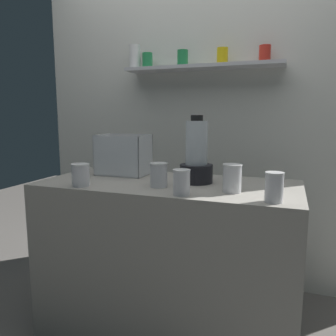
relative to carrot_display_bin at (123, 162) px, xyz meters
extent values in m
plane|color=slate|center=(0.35, -0.15, -0.98)|extent=(8.00, 8.00, 0.00)
cube|color=#9E998E|center=(0.35, -0.15, -0.53)|extent=(1.40, 0.64, 0.90)
cube|color=silver|center=(0.35, 0.62, 0.27)|extent=(2.60, 0.04, 2.50)
cube|color=silver|center=(0.37, 0.50, 0.62)|extent=(1.11, 0.20, 0.02)
cylinder|color=#268C4C|center=(-0.04, 0.50, 0.69)|extent=(0.08, 0.08, 0.11)
cylinder|color=#268C4C|center=(0.23, 0.49, 0.69)|extent=(0.08, 0.08, 0.11)
cylinder|color=yellow|center=(0.51, 0.51, 0.69)|extent=(0.08, 0.08, 0.11)
cylinder|color=red|center=(0.79, 0.52, 0.69)|extent=(0.08, 0.08, 0.11)
cylinder|color=white|center=(-0.14, 0.50, 0.72)|extent=(0.08, 0.08, 0.17)
cube|color=white|center=(0.01, 0.00, -0.07)|extent=(0.30, 0.21, 0.01)
cube|color=white|center=(0.01, -0.10, 0.05)|extent=(0.30, 0.01, 0.25)
cube|color=white|center=(0.01, 0.10, 0.05)|extent=(0.30, 0.01, 0.25)
cube|color=white|center=(-0.14, 0.00, 0.05)|extent=(0.01, 0.21, 0.25)
cube|color=white|center=(0.16, 0.00, 0.05)|extent=(0.01, 0.21, 0.25)
cone|color=orange|center=(0.01, 0.00, -0.05)|extent=(0.17, 0.12, 0.03)
cone|color=orange|center=(-0.05, 0.01, -0.05)|extent=(0.08, 0.15, 0.03)
cone|color=orange|center=(0.04, -0.02, -0.05)|extent=(0.04, 0.16, 0.03)
cone|color=orange|center=(-0.02, 0.02, -0.05)|extent=(0.16, 0.07, 0.03)
cone|color=orange|center=(-0.04, -0.01, -0.02)|extent=(0.15, 0.11, 0.03)
cone|color=orange|center=(0.06, 0.00, -0.03)|extent=(0.17, 0.09, 0.02)
cone|color=orange|center=(-0.01, 0.00, -0.02)|extent=(0.18, 0.04, 0.03)
cone|color=orange|center=(-0.04, 0.00, -0.02)|extent=(0.17, 0.10, 0.03)
cone|color=orange|center=(0.04, 0.00, 0.02)|extent=(0.10, 0.18, 0.03)
cylinder|color=black|center=(0.50, -0.10, -0.03)|extent=(0.18, 0.18, 0.10)
cylinder|color=silver|center=(0.50, -0.10, 0.14)|extent=(0.12, 0.12, 0.24)
cylinder|color=orange|center=(0.50, -0.10, 0.04)|extent=(0.11, 0.11, 0.04)
cylinder|color=black|center=(0.50, -0.10, 0.27)|extent=(0.07, 0.07, 0.03)
cylinder|color=white|center=(-0.04, -0.39, -0.02)|extent=(0.09, 0.09, 0.11)
cylinder|color=maroon|center=(-0.04, -0.39, -0.03)|extent=(0.08, 0.08, 0.09)
cylinder|color=white|center=(-0.04, -0.39, 0.04)|extent=(0.09, 0.09, 0.01)
cylinder|color=white|center=(0.35, -0.27, -0.02)|extent=(0.09, 0.09, 0.12)
cylinder|color=orange|center=(0.35, -0.27, -0.04)|extent=(0.08, 0.08, 0.08)
cylinder|color=white|center=(0.35, -0.27, 0.05)|extent=(0.09, 0.09, 0.01)
cylinder|color=white|center=(0.51, -0.40, -0.02)|extent=(0.08, 0.08, 0.11)
cylinder|color=maroon|center=(0.51, -0.40, -0.03)|extent=(0.07, 0.07, 0.10)
cylinder|color=white|center=(0.51, -0.40, 0.04)|extent=(0.08, 0.08, 0.01)
cylinder|color=white|center=(0.72, -0.27, -0.01)|extent=(0.09, 0.09, 0.13)
cylinder|color=yellow|center=(0.72, -0.27, -0.02)|extent=(0.08, 0.08, 0.10)
cylinder|color=white|center=(0.72, -0.27, 0.06)|extent=(0.09, 0.09, 0.01)
cylinder|color=white|center=(0.92, -0.39, -0.01)|extent=(0.08, 0.08, 0.12)
cylinder|color=orange|center=(0.92, -0.39, -0.04)|extent=(0.07, 0.07, 0.07)
cylinder|color=white|center=(0.92, -0.39, 0.05)|extent=(0.08, 0.08, 0.01)
camera|label=1|loc=(0.96, -1.83, 0.29)|focal=35.47mm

